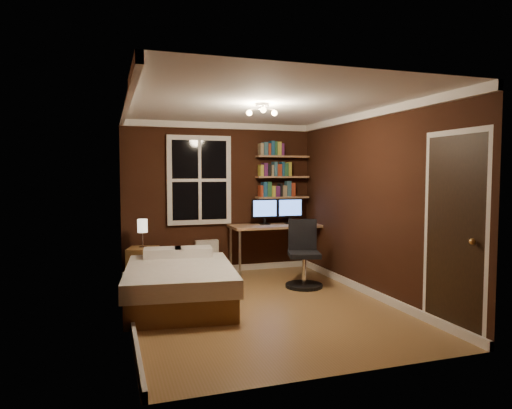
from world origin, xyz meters
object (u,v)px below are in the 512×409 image
object	(u,v)px
bed	(180,284)
monitor_right	(290,211)
nightstand	(143,265)
radiator	(207,257)
office_chair	(304,262)
bedside_lamp	(143,233)
monitor_left	(265,212)
desk	(280,228)
desk_lamp	(322,211)

from	to	relation	value
bed	monitor_right	distance (m)	2.70
nightstand	bed	bearing A→B (deg)	-59.06
radiator	monitor_right	bearing A→B (deg)	-5.94
office_chair	nightstand	bearing A→B (deg)	172.35
nightstand	radiator	xyz separation A→B (m)	(1.05, 0.28, 0.01)
bedside_lamp	monitor_left	size ratio (longest dim) A/B	0.96
monitor_left	office_chair	distance (m)	1.32
bed	bedside_lamp	size ratio (longest dim) A/B	4.52
bed	desk	world-z (taller)	desk
monitor_right	office_chair	world-z (taller)	monitor_right
monitor_left	monitor_right	size ratio (longest dim) A/B	1.00
monitor_left	bed	bearing A→B (deg)	-137.99
monitor_right	desk_lamp	size ratio (longest dim) A/B	1.03
monitor_right	nightstand	bearing A→B (deg)	-176.85
monitor_left	office_chair	xyz separation A→B (m)	(0.21, -1.13, -0.65)
nightstand	radiator	world-z (taller)	radiator
bed	desk	xyz separation A→B (m)	(1.91, 1.41, 0.48)
radiator	monitor_right	distance (m)	1.61
desk	office_chair	size ratio (longest dim) A/B	1.73
bed	monitor_right	bearing A→B (deg)	41.99
bedside_lamp	nightstand	bearing A→B (deg)	0.00
nightstand	monitor_left	bearing A→B (deg)	20.30
radiator	desk_lamp	bearing A→B (deg)	-9.85
radiator	bedside_lamp	bearing A→B (deg)	-164.91
bed	nightstand	world-z (taller)	bed
monitor_right	monitor_left	bearing A→B (deg)	180.00
desk	monitor_right	world-z (taller)	monitor_right
bed	radiator	bearing A→B (deg)	73.72
radiator	monitor_left	distance (m)	1.22
monitor_right	office_chair	xyz separation A→B (m)	(-0.25, -1.13, -0.65)
monitor_left	office_chair	bearing A→B (deg)	-79.44
radiator	monitor_left	world-z (taller)	monitor_left
nightstand	bedside_lamp	world-z (taller)	bedside_lamp
office_chair	monitor_left	bearing A→B (deg)	117.09
radiator	desk_lamp	world-z (taller)	desk_lamp
office_chair	monitor_right	bearing A→B (deg)	94.18
desk	monitor_right	distance (m)	0.36
bed	desk	distance (m)	2.42
bedside_lamp	radiator	size ratio (longest dim) A/B	0.78
nightstand	bedside_lamp	size ratio (longest dim) A/B	1.23
nightstand	monitor_right	size ratio (longest dim) A/B	1.18
desk	monitor_right	xyz separation A→B (m)	(0.21, 0.08, 0.28)
desk	bedside_lamp	bearing A→B (deg)	-178.70
nightstand	desk	distance (m)	2.31
bed	monitor_left	size ratio (longest dim) A/B	4.33
desk_lamp	bedside_lamp	bearing A→B (deg)	179.02
bedside_lamp	desk	size ratio (longest dim) A/B	0.26
desk_lamp	monitor_left	bearing A→B (deg)	169.05
bedside_lamp	office_chair	xyz separation A→B (m)	(2.22, -1.00, -0.38)
desk_lamp	office_chair	bearing A→B (deg)	-128.47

